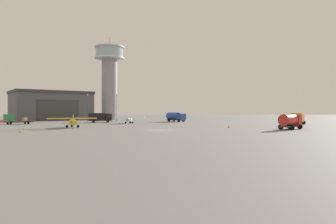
% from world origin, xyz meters
% --- Properties ---
extents(ground_plane, '(400.00, 400.00, 0.00)m').
position_xyz_m(ground_plane, '(0.00, 0.00, 0.00)').
color(ground_plane, slate).
extents(control_tower, '(12.15, 12.15, 34.08)m').
position_xyz_m(control_tower, '(-15.63, 71.17, 18.46)').
color(control_tower, gray).
rests_on(control_tower, ground_plane).
extents(hangar, '(34.27, 31.33, 11.04)m').
position_xyz_m(hangar, '(-37.55, 65.68, 5.54)').
color(hangar, '#4C5159').
rests_on(hangar, ground_plane).
extents(airplane_white, '(8.71, 6.82, 2.56)m').
position_xyz_m(airplane_white, '(-6.58, 29.81, 1.19)').
color(airplane_white, white).
rests_on(airplane_white, ground_plane).
extents(airplane_yellow, '(10.16, 7.94, 3.00)m').
position_xyz_m(airplane_yellow, '(-18.01, 9.46, 1.40)').
color(airplane_yellow, gold).
rests_on(airplane_yellow, ground_plane).
extents(truck_box_orange, '(5.87, 6.70, 3.01)m').
position_xyz_m(truck_box_orange, '(36.78, 17.81, 1.69)').
color(truck_box_orange, '#38383D').
rests_on(truck_box_orange, ground_plane).
extents(truck_flatbed_green, '(6.85, 6.29, 2.70)m').
position_xyz_m(truck_flatbed_green, '(-36.55, 26.96, 1.31)').
color(truck_flatbed_green, '#38383D').
rests_on(truck_flatbed_green, ground_plane).
extents(truck_fuel_tanker_blue, '(6.07, 7.00, 3.04)m').
position_xyz_m(truck_fuel_tanker_blue, '(8.19, 41.98, 1.70)').
color(truck_fuel_tanker_blue, '#38383D').
rests_on(truck_fuel_tanker_blue, ground_plane).
extents(truck_fuel_tanker_red, '(6.17, 5.69, 2.95)m').
position_xyz_m(truck_fuel_tanker_red, '(25.01, -0.73, 1.67)').
color(truck_fuel_tanker_red, '#38383D').
rests_on(truck_fuel_tanker_red, ground_plane).
extents(truck_box_black, '(7.12, 4.40, 2.89)m').
position_xyz_m(truck_box_black, '(-15.67, 38.06, 1.66)').
color(truck_box_black, '#38383D').
rests_on(truck_box_black, ground_plane).
extents(light_post_west, '(0.44, 0.44, 9.12)m').
position_xyz_m(light_post_west, '(-20.68, 46.77, 5.40)').
color(light_post_west, '#38383D').
rests_on(light_post_west, ground_plane).
extents(light_post_north, '(0.44, 0.44, 9.50)m').
position_xyz_m(light_post_north, '(-11.51, 53.09, 5.60)').
color(light_post_north, '#38383D').
rests_on(light_post_north, ground_plane).
extents(traffic_cone_near_left, '(0.36, 0.36, 0.63)m').
position_xyz_m(traffic_cone_near_left, '(-23.76, -3.83, 0.31)').
color(traffic_cone_near_left, black).
rests_on(traffic_cone_near_left, ground_plane).
extents(traffic_cone_near_right, '(0.36, 0.36, 0.57)m').
position_xyz_m(traffic_cone_near_right, '(15.07, 6.38, 0.28)').
color(traffic_cone_near_right, black).
rests_on(traffic_cone_near_right, ground_plane).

